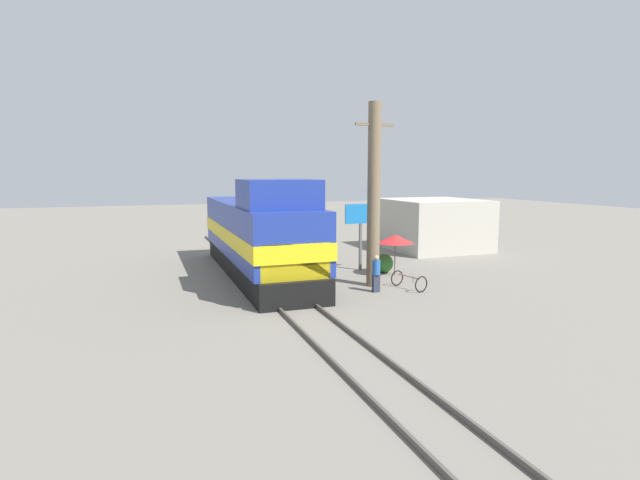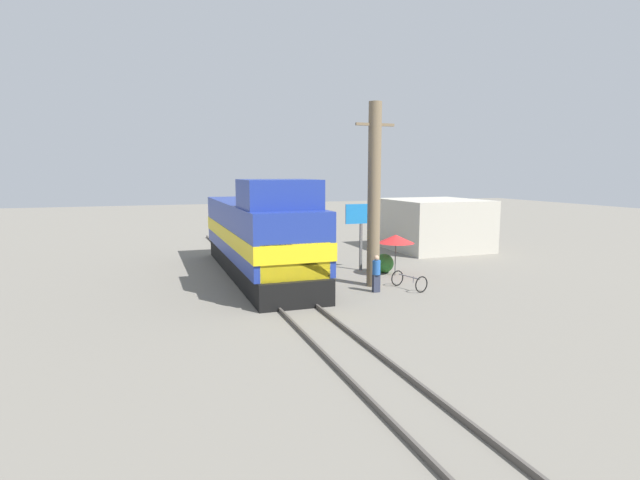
{
  "view_description": "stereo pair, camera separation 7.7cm",
  "coord_description": "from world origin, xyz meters",
  "views": [
    {
      "loc": [
        -5.28,
        -20.28,
        5.07
      ],
      "look_at": [
        1.2,
        -2.14,
        2.43
      ],
      "focal_mm": 28.0,
      "sensor_mm": 36.0,
      "label": 1
    },
    {
      "loc": [
        -5.21,
        -20.31,
        5.07
      ],
      "look_at": [
        1.2,
        -2.14,
        2.43
      ],
      "focal_mm": 28.0,
      "sensor_mm": 36.0,
      "label": 2
    }
  ],
  "objects": [
    {
      "name": "utility_pole",
      "position": [
        4.3,
        -0.46,
        4.06
      ],
      "size": [
        1.8,
        0.57,
        8.05
      ],
      "color": "#726047",
      "rests_on": "ground_plane"
    },
    {
      "name": "rail_near",
      "position": [
        -0.72,
        0.0,
        0.07
      ],
      "size": [
        0.08,
        38.01,
        0.15
      ],
      "primitive_type": "cube",
      "color": "#4C4742",
      "rests_on": "ground_plane"
    },
    {
      "name": "ground_plane",
      "position": [
        0.0,
        0.0,
        0.0
      ],
      "size": [
        120.0,
        120.0,
        0.0
      ],
      "primitive_type": "plane",
      "color": "slate"
    },
    {
      "name": "shrub_cluster",
      "position": [
        6.1,
        2.0,
        0.48
      ],
      "size": [
        0.97,
        0.97,
        0.97
      ],
      "primitive_type": "sphere",
      "color": "#2D722D",
      "rests_on": "ground_plane"
    },
    {
      "name": "building_block_distant",
      "position": [
        12.68,
        7.87,
        1.64
      ],
      "size": [
        5.69,
        5.87,
        3.28
      ],
      "primitive_type": "cube",
      "color": "#B7B2A3",
      "rests_on": "ground_plane"
    },
    {
      "name": "billboard_sign",
      "position": [
        5.26,
        3.01,
        2.59
      ],
      "size": [
        1.71,
        0.12,
        3.44
      ],
      "color": "#595959",
      "rests_on": "ground_plane"
    },
    {
      "name": "person_bystander",
      "position": [
        3.92,
        -1.59,
        0.85
      ],
      "size": [
        0.34,
        0.34,
        1.58
      ],
      "color": "#2D3347",
      "rests_on": "ground_plane"
    },
    {
      "name": "vendor_umbrella",
      "position": [
        6.32,
        1.24,
        1.81
      ],
      "size": [
        1.81,
        1.81,
        2.02
      ],
      "color": "#4C4C4C",
      "rests_on": "ground_plane"
    },
    {
      "name": "locomotive",
      "position": [
        0.0,
        3.24,
        1.97
      ],
      "size": [
        3.23,
        13.62,
        4.76
      ],
      "color": "black",
      "rests_on": "ground_plane"
    },
    {
      "name": "rail_far",
      "position": [
        0.72,
        0.0,
        0.07
      ],
      "size": [
        0.08,
        38.01,
        0.15
      ],
      "primitive_type": "cube",
      "color": "#4C4742",
      "rests_on": "ground_plane"
    },
    {
      "name": "bicycle",
      "position": [
        5.51,
        -1.57,
        0.36
      ],
      "size": [
        1.05,
        1.68,
        0.7
      ],
      "rotation": [
        0.0,
        0.0,
        0.24
      ],
      "color": "black",
      "rests_on": "ground_plane"
    }
  ]
}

